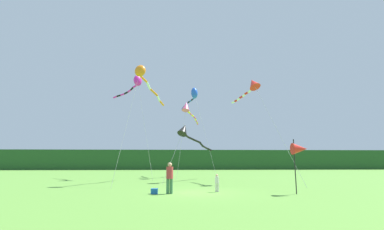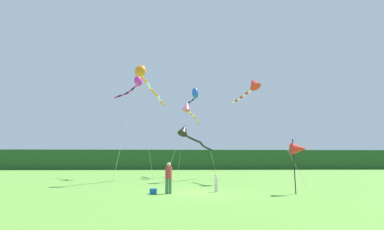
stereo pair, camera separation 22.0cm
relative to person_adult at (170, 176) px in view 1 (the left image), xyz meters
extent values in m
plane|color=#5B9338|center=(1.67, 0.52, -1.01)|extent=(120.00, 120.00, 0.00)
cube|color=#234C23|center=(1.67, 45.52, 1.14)|extent=(108.00, 2.78, 4.30)
cylinder|color=#3F724C|center=(-0.10, 0.00, -0.58)|extent=(0.18, 0.18, 0.87)
cylinder|color=#3F724C|center=(0.10, 0.00, -0.58)|extent=(0.18, 0.18, 0.87)
cylinder|color=#B23338|center=(0.00, 0.00, 0.20)|extent=(0.40, 0.40, 0.69)
sphere|color=tan|center=(0.00, 0.00, 0.67)|extent=(0.25, 0.25, 0.25)
cylinder|color=silver|center=(2.86, 0.80, -0.75)|extent=(0.11, 0.11, 0.52)
cylinder|color=silver|center=(2.98, 0.80, -0.75)|extent=(0.11, 0.11, 0.52)
cylinder|color=silver|center=(2.92, 0.80, -0.28)|extent=(0.24, 0.24, 0.42)
sphere|color=tan|center=(2.92, 0.80, 0.00)|extent=(0.15, 0.15, 0.15)
cube|color=#1959B2|center=(-0.88, 0.04, -0.86)|extent=(0.40, 0.36, 0.30)
cylinder|color=black|center=(7.36, -0.54, 0.58)|extent=(0.06, 0.06, 3.18)
cone|color=red|center=(7.71, -0.54, 1.59)|extent=(0.90, 0.70, 0.70)
cylinder|color=#B2B2B2|center=(3.70, 15.96, 4.28)|extent=(2.21, 4.36, 10.59)
ellipsoid|color=blue|center=(2.61, 18.12, 9.57)|extent=(1.31, 1.54, 1.71)
cylinder|color=blue|center=(2.54, 18.32, 8.93)|extent=(0.33, 0.49, 0.26)
cylinder|color=black|center=(2.39, 18.71, 8.85)|extent=(0.38, 0.51, 0.29)
cylinder|color=blue|center=(2.19, 19.09, 8.76)|extent=(0.39, 0.50, 0.28)
cylinder|color=black|center=(1.98, 19.46, 8.68)|extent=(0.41, 0.49, 0.27)
cylinder|color=blue|center=(1.80, 19.83, 8.60)|extent=(0.34, 0.50, 0.29)
cylinder|color=black|center=(1.68, 20.24, 8.48)|extent=(0.32, 0.52, 0.33)
cylinder|color=blue|center=(1.50, 20.62, 8.37)|extent=(0.42, 0.49, 0.27)
cylinder|color=black|center=(1.33, 20.99, 8.29)|extent=(0.32, 0.50, 0.29)
cylinder|color=blue|center=(1.17, 21.38, 8.17)|extent=(0.40, 0.52, 0.33)
cylinder|color=#B2B2B2|center=(-3.10, 13.32, 4.52)|extent=(2.21, 2.29, 11.07)
ellipsoid|color=#E026B2|center=(-4.19, 14.45, 10.05)|extent=(1.41, 1.41, 1.40)
cylinder|color=#E026B2|center=(-4.45, 14.63, 9.44)|extent=(0.68, 0.56, 0.37)
cylinder|color=black|center=(-4.89, 15.08, 9.26)|extent=(0.55, 0.68, 0.37)
cylinder|color=#E026B2|center=(-5.27, 15.58, 9.11)|extent=(0.59, 0.64, 0.32)
cylinder|color=black|center=(-5.73, 16.02, 8.97)|extent=(0.66, 0.59, 0.35)
cylinder|color=#E026B2|center=(-6.23, 16.42, 8.86)|extent=(0.65, 0.56, 0.27)
cylinder|color=black|center=(-6.75, 16.79, 8.78)|extent=(0.66, 0.53, 0.27)
cylinder|color=#E026B2|center=(-7.26, 17.17, 8.70)|extent=(0.64, 0.58, 0.28)
cylinder|color=#B2B2B2|center=(0.93, 14.18, 3.16)|extent=(1.08, 2.76, 8.35)
cone|color=#E5598C|center=(1.46, 15.55, 7.33)|extent=(1.33, 1.52, 1.42)
cylinder|color=#E5598C|center=(1.55, 15.83, 6.82)|extent=(0.37, 0.63, 0.27)
cylinder|color=yellow|center=(1.79, 16.34, 6.73)|extent=(0.51, 0.63, 0.31)
cylinder|color=#E5598C|center=(2.05, 16.85, 6.62)|extent=(0.40, 0.64, 0.30)
cylinder|color=yellow|center=(2.30, 17.38, 6.50)|extent=(0.48, 0.64, 0.32)
cylinder|color=#E5598C|center=(2.58, 17.88, 6.35)|extent=(0.49, 0.65, 0.38)
cylinder|color=yellow|center=(2.77, 18.42, 6.18)|extent=(0.30, 0.65, 0.34)
cylinder|color=#E5598C|center=(2.90, 18.98, 6.05)|extent=(0.38, 0.65, 0.32)
cylinder|color=yellow|center=(3.04, 19.54, 5.95)|extent=(0.30, 0.63, 0.26)
cylinder|color=#E5598C|center=(3.14, 20.10, 5.85)|extent=(0.31, 0.65, 0.32)
cylinder|color=#B2B2B2|center=(-3.54, 5.25, 3.91)|extent=(1.25, 3.94, 9.85)
ellipsoid|color=orange|center=(-2.92, 7.21, 8.83)|extent=(1.25, 1.23, 1.26)
cylinder|color=orange|center=(-2.69, 7.80, 8.27)|extent=(0.66, 1.29, 0.41)
cylinder|color=white|center=(-2.36, 9.03, 8.00)|extent=(0.40, 1.34, 0.52)
cylinder|color=orange|center=(-1.95, 10.21, 7.64)|extent=(0.84, 1.26, 0.59)
cylinder|color=white|center=(-1.55, 11.40, 7.31)|extent=(0.37, 1.33, 0.46)
cylinder|color=orange|center=(-1.29, 12.64, 7.06)|extent=(0.55, 1.32, 0.45)
cylinder|color=#B2B2B2|center=(0.13, 7.64, 1.40)|extent=(1.83, 2.75, 4.83)
cone|color=black|center=(1.03, 9.00, 3.81)|extent=(1.54, 1.66, 1.42)
cylinder|color=black|center=(1.28, 9.42, 3.25)|extent=(0.69, 0.98, 0.44)
cylinder|color=black|center=(1.76, 10.26, 3.06)|extent=(0.67, 0.96, 0.33)
cylinder|color=black|center=(2.37, 11.01, 2.87)|extent=(0.89, 0.84, 0.44)
cylinder|color=black|center=(2.91, 11.79, 2.58)|extent=(0.59, 1.03, 0.51)
cylinder|color=black|center=(3.35, 12.66, 2.33)|extent=(0.69, 0.97, 0.38)
cylinder|color=black|center=(3.89, 13.46, 2.14)|extent=(0.77, 0.93, 0.38)
cylinder|color=#B2B2B2|center=(8.58, 5.40, 3.47)|extent=(2.34, 4.56, 8.98)
cone|color=red|center=(7.42, 7.67, 7.95)|extent=(1.53, 1.67, 1.30)
cylinder|color=red|center=(7.35, 7.87, 7.52)|extent=(0.35, 0.52, 0.32)
cylinder|color=white|center=(7.20, 8.27, 7.39)|extent=(0.37, 0.53, 0.33)
cylinder|color=red|center=(7.02, 8.66, 7.28)|extent=(0.39, 0.50, 0.28)
cylinder|color=white|center=(6.86, 9.05, 7.18)|extent=(0.33, 0.52, 0.32)
cylinder|color=red|center=(6.68, 9.44, 7.07)|extent=(0.41, 0.50, 0.28)
cylinder|color=white|center=(6.49, 9.82, 6.97)|extent=(0.37, 0.52, 0.31)
cylinder|color=red|center=(6.33, 10.21, 6.88)|extent=(0.36, 0.50, 0.26)
cylinder|color=white|center=(6.14, 10.59, 6.82)|extent=(0.42, 0.49, 0.27)
camera|label=1|loc=(0.42, -16.76, 0.89)|focal=25.94mm
camera|label=2|loc=(0.64, -16.77, 0.89)|focal=25.94mm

